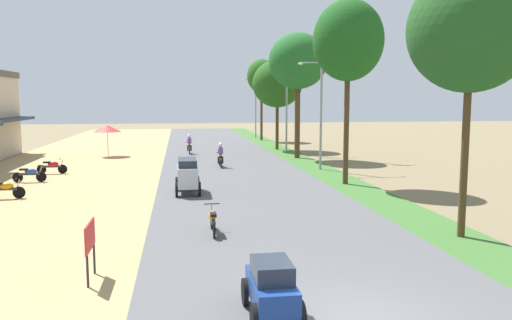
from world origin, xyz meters
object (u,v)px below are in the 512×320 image
median_tree_fourth (277,84)px  motorbike_ahead_third (220,156)px  car_hatchback_blue (271,286)px  utility_pole_near (346,104)px  median_tree_nearest (471,30)px  parked_motorbike_fourth (30,173)px  median_tree_third (298,62)px  streetlamp_near (321,107)px  parked_motorbike_fifth (52,166)px  parked_motorbike_third (5,188)px  motorbike_ahead_second (213,219)px  median_tree_second (348,41)px  motorbike_ahead_fourth (189,145)px  median_tree_fifth (262,76)px  street_signboard (90,240)px  car_van_silver (188,174)px  vendor_umbrella (107,128)px  streetlamp_far (256,103)px  streetlamp_mid (287,97)px

median_tree_fourth → motorbike_ahead_third: 14.11m
car_hatchback_blue → utility_pole_near: bearing=68.4°
car_hatchback_blue → median_tree_nearest: bearing=35.4°
parked_motorbike_fourth → median_tree_third: bearing=28.1°
streetlamp_near → motorbike_ahead_third: streetlamp_near is taller
parked_motorbike_fifth → parked_motorbike_fourth: bearing=-98.3°
parked_motorbike_third → parked_motorbike_fifth: (0.22, 7.94, 0.00)m
parked_motorbike_third → car_hatchback_blue: size_ratio=0.90×
parked_motorbike_fourth → motorbike_ahead_second: (9.30, -12.36, 0.02)m
median_tree_second → motorbike_ahead_third: 11.99m
streetlamp_near → median_tree_second: bearing=-92.3°
motorbike_ahead_fourth → median_tree_third: bearing=-25.7°
parked_motorbike_fourth → utility_pole_near: size_ratio=0.22×
median_tree_fifth → motorbike_ahead_third: bearing=-106.2°
street_signboard → median_tree_fifth: size_ratio=0.17×
car_van_silver → motorbike_ahead_third: (2.36, 9.27, -0.17)m
streetlamp_near → motorbike_ahead_second: bearing=-118.3°
median_tree_third → car_hatchback_blue: size_ratio=4.82×
street_signboard → vendor_umbrella: size_ratio=0.59×
vendor_umbrella → motorbike_ahead_third: (8.43, -8.15, -1.45)m
parked_motorbike_third → median_tree_fifth: median_tree_fifth is taller
median_tree_fourth → motorbike_ahead_third: bearing=-118.0°
median_tree_third → median_tree_fourth: bearing=92.2°
motorbike_ahead_fourth → median_tree_second: bearing=-63.8°
median_tree_second → car_hatchback_blue: size_ratio=4.89×
street_signboard → motorbike_ahead_third: 21.52m
parked_motorbike_third → car_van_silver: bearing=0.5°
car_van_silver → median_tree_third: bearing=57.9°
street_signboard → median_tree_third: (11.43, 25.66, 6.41)m
parked_motorbike_fifth → utility_pole_near: bearing=13.5°
median_tree_third → streetlamp_far: bearing=90.0°
median_tree_second → median_tree_nearest: bearing=-88.0°
car_van_silver → streetlamp_far: bearing=76.1°
median_tree_nearest → utility_pole_near: size_ratio=1.08×
parked_motorbike_third → utility_pole_near: utility_pole_near is taller
vendor_umbrella → median_tree_nearest: bearing=-60.7°
streetlamp_mid → utility_pole_near: (3.52, -5.18, -0.57)m
median_tree_second → motorbike_ahead_second: 14.02m
utility_pole_near → motorbike_ahead_second: bearing=-119.6°
median_tree_fourth → motorbike_ahead_fourth: size_ratio=4.52×
median_tree_fourth → motorbike_ahead_second: 30.05m
median_tree_nearest → median_tree_fourth: size_ratio=1.08×
parked_motorbike_fifth → motorbike_ahead_second: motorbike_ahead_second is taller
streetlamp_far → car_hatchback_blue: streetlamp_far is taller
parked_motorbike_third → streetlamp_far: streetlamp_far is taller
median_tree_fourth → utility_pole_near: size_ratio=1.00×
utility_pole_near → car_van_silver: 18.01m
median_tree_third → median_tree_second: bearing=-91.1°
motorbike_ahead_third → streetlamp_near: bearing=-16.8°
parked_motorbike_third → vendor_umbrella: 17.72m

